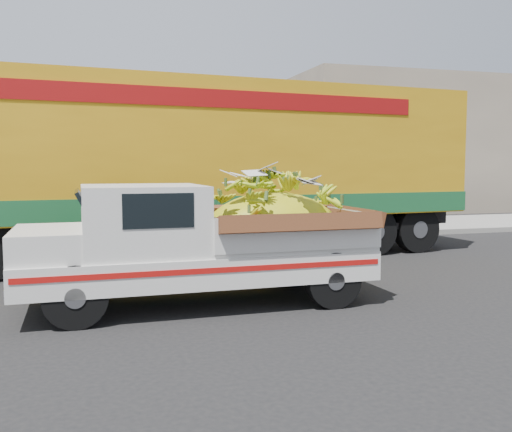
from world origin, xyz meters
name	(u,v)px	position (x,y,z in m)	size (l,w,h in m)	color
ground	(222,307)	(0.00, 0.00, 0.00)	(100.00, 100.00, 0.00)	black
curb	(163,242)	(0.00, 6.85, 0.07)	(60.00, 0.25, 0.15)	gray
sidewalk	(154,233)	(0.00, 8.95, 0.07)	(60.00, 4.00, 0.14)	gray
building_right	(434,146)	(14.00, 15.85, 3.00)	(14.00, 6.00, 6.00)	gray
pickup_truck	(224,239)	(0.09, 0.27, 0.95)	(5.06, 1.93, 1.76)	black
semi_trailer	(214,162)	(0.84, 4.40, 2.12)	(12.04, 3.67, 3.80)	black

